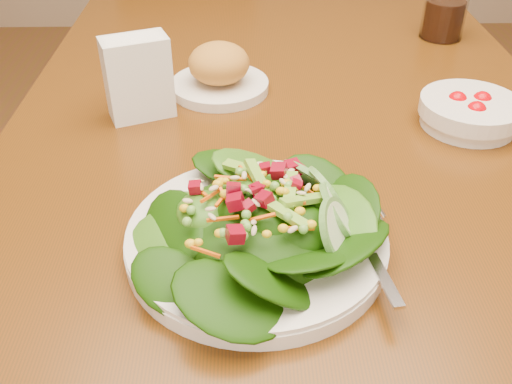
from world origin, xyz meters
TOP-DOWN VIEW (x-y plane):
  - dining_table at (0.00, 0.00)m, footprint 0.90×1.40m
  - chair_far at (-0.24, 1.06)m, footprint 0.44×0.44m
  - salad_plate at (-0.05, -0.31)m, footprint 0.30×0.30m
  - bread_plate at (-0.12, 0.10)m, footprint 0.17×0.17m
  - tomato_bowl at (0.27, -0.03)m, footprint 0.16×0.16m
  - drinking_glass at (0.34, 0.34)m, footprint 0.09×0.09m
  - napkin_holder at (-0.24, 0.01)m, footprint 0.11×0.09m

SIDE VIEW (x-z plane):
  - chair_far at x=-0.24m, z-range 0.03..0.97m
  - dining_table at x=0.00m, z-range 0.27..1.02m
  - tomato_bowl at x=0.27m, z-range 0.75..0.80m
  - salad_plate at x=-0.05m, z-range 0.74..0.83m
  - bread_plate at x=-0.12m, z-range 0.74..0.83m
  - drinking_glass at x=0.34m, z-range 0.74..0.89m
  - napkin_holder at x=-0.24m, z-range 0.75..0.88m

